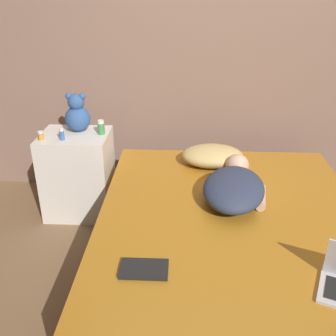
{
  "coord_description": "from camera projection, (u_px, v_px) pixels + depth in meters",
  "views": [
    {
      "loc": [
        -0.29,
        -1.99,
        1.75
      ],
      "look_at": [
        -0.39,
        0.24,
        0.65
      ],
      "focal_mm": 42.0,
      "sensor_mm": 36.0,
      "label": 1
    }
  ],
  "objects": [
    {
      "name": "ground_plane",
      "position": [
        227.0,
        275.0,
        2.54
      ],
      "size": [
        12.0,
        12.0,
        0.0
      ],
      "primitive_type": "plane",
      "color": "brown"
    },
    {
      "name": "wall_back",
      "position": [
        224.0,
        39.0,
        3.08
      ],
      "size": [
        8.0,
        0.06,
        2.6
      ],
      "color": "#846656",
      "rests_on": "ground_plane"
    },
    {
      "name": "bed",
      "position": [
        230.0,
        246.0,
        2.44
      ],
      "size": [
        1.62,
        1.91,
        0.47
      ],
      "color": "#2D2319",
      "rests_on": "ground_plane"
    },
    {
      "name": "nightstand",
      "position": [
        78.0,
        174.0,
        3.1
      ],
      "size": [
        0.52,
        0.43,
        0.67
      ],
      "color": "silver",
      "rests_on": "ground_plane"
    },
    {
      "name": "pillow",
      "position": [
        213.0,
        156.0,
        2.92
      ],
      "size": [
        0.45,
        0.33,
        0.14
      ],
      "color": "tan",
      "rests_on": "bed"
    },
    {
      "name": "person_lying",
      "position": [
        235.0,
        186.0,
        2.47
      ],
      "size": [
        0.47,
        0.73,
        0.17
      ],
      "rotation": [
        0.0,
        0.0,
        -0.18
      ],
      "color": "#2D3851",
      "rests_on": "bed"
    },
    {
      "name": "teddy_bear",
      "position": [
        77.0,
        115.0,
        2.97
      ],
      "size": [
        0.19,
        0.19,
        0.3
      ],
      "color": "#335693",
      "rests_on": "nightstand"
    },
    {
      "name": "bottle_amber",
      "position": [
        41.0,
        136.0,
        2.85
      ],
      "size": [
        0.04,
        0.04,
        0.07
      ],
      "color": "gold",
      "rests_on": "nightstand"
    },
    {
      "name": "bottle_blue",
      "position": [
        62.0,
        134.0,
        2.84
      ],
      "size": [
        0.03,
        0.03,
        0.09
      ],
      "color": "#3866B2",
      "rests_on": "nightstand"
    },
    {
      "name": "bottle_green",
      "position": [
        101.0,
        127.0,
        2.94
      ],
      "size": [
        0.05,
        0.05,
        0.11
      ],
      "color": "#3D8E4C",
      "rests_on": "nightstand"
    },
    {
      "name": "book",
      "position": [
        144.0,
        269.0,
        1.88
      ],
      "size": [
        0.23,
        0.14,
        0.02
      ],
      "rotation": [
        0.0,
        0.0,
        -0.0
      ],
      "color": "black",
      "rests_on": "bed"
    }
  ]
}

